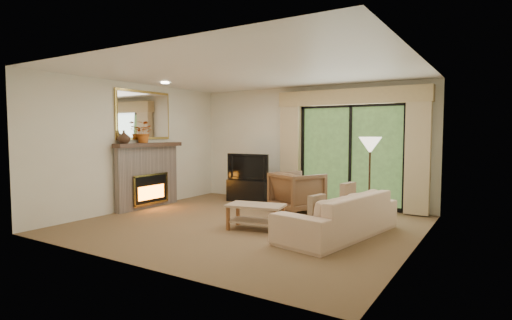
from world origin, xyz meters
The scene contains 22 objects.
floor centered at (0.00, 0.00, 0.00)m, with size 5.50×5.50×0.00m, color brown.
ceiling centered at (0.00, 0.00, 2.60)m, with size 5.50×5.50×0.00m, color white.
wall_back centered at (0.00, 2.50, 1.30)m, with size 5.00×5.00×0.00m, color #F2E7CD.
wall_front centered at (0.00, -2.50, 1.30)m, with size 5.00×5.00×0.00m, color #F2E7CD.
wall_left centered at (-2.75, 0.00, 1.30)m, with size 5.00×5.00×0.00m, color #F2E7CD.
wall_right centered at (2.75, 0.00, 1.30)m, with size 5.00×5.00×0.00m, color #F2E7CD.
fireplace centered at (-2.63, 0.20, 0.69)m, with size 0.24×1.70×1.37m, color #76675E, non-canonical shape.
mirror centered at (-2.71, 0.20, 1.95)m, with size 0.07×1.45×1.02m, color #B39445, non-canonical shape.
sliding_door centered at (1.00, 2.45, 1.10)m, with size 2.26×0.10×2.16m, color black, non-canonical shape.
curtain_left centered at (-0.35, 2.34, 1.20)m, with size 0.45×0.18×2.35m, color tan.
curtain_right centered at (2.35, 2.34, 1.20)m, with size 0.45×0.18×2.35m, color tan.
cornice centered at (1.00, 2.36, 2.32)m, with size 3.20×0.24×0.32m, color tan.
media_console centered at (-1.20, 1.95, 0.25)m, with size 1.00×0.45×0.50m, color black.
tv centered at (-1.20, 1.95, 0.80)m, with size 1.05×0.14×0.60m, color black.
armchair centered at (0.25, 1.46, 0.40)m, with size 0.86×0.88×0.80m, color brown.
sofa centered at (1.61, 0.12, 0.33)m, with size 2.27×0.89×0.66m, color beige.
pillow_near centered at (1.53, -0.53, 0.55)m, with size 0.09×0.33×0.33m, color brown.
pillow_far centered at (1.53, 0.77, 0.56)m, with size 0.10×0.38×0.38m, color brown.
coffee_table centered at (0.32, -0.22, 0.21)m, with size 0.92×0.51×0.41m, color tan, non-canonical shape.
floor_lamp centered at (1.71, 1.41, 0.75)m, with size 0.40×0.40×1.51m, color white, non-canonical shape.
vase centered at (-2.61, -0.42, 1.50)m, with size 0.25×0.25×0.26m, color #402A1C.
branches centered at (-2.61, 0.10, 1.59)m, with size 0.40×0.35×0.45m, color #C8611E.
Camera 1 is at (3.74, -5.69, 1.59)m, focal length 28.00 mm.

